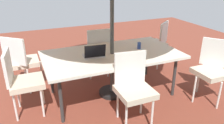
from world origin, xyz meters
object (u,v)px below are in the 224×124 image
(chair_southeast, at_px, (22,60))
(cup, at_px, (139,45))
(chair_north, at_px, (134,86))
(chair_southwest, at_px, (156,42))
(chair_east, at_px, (22,79))
(laptop, at_px, (94,54))
(chair_south, at_px, (97,49))
(chair_northwest, at_px, (212,68))
(dining_table, at_px, (112,56))

(chair_southeast, height_order, cup, chair_southeast)
(cup, bearing_deg, chair_north, 57.11)
(chair_north, bearing_deg, chair_southwest, 55.29)
(chair_east, relative_size, laptop, 2.87)
(chair_south, height_order, chair_southwest, same)
(chair_northwest, distance_m, cup, 1.20)
(chair_east, height_order, laptop, chair_east)
(chair_southeast, relative_size, laptop, 2.87)
(chair_south, height_order, chair_east, same)
(cup, bearing_deg, chair_southeast, -21.57)
(chair_north, bearing_deg, chair_southeast, 137.52)
(chair_east, relative_size, cup, 8.72)
(chair_southwest, height_order, cup, chair_southwest)
(chair_southeast, bearing_deg, laptop, -176.61)
(dining_table, xyz_separation_m, chair_southwest, (-1.34, -0.76, -0.14))
(chair_south, relative_size, chair_southwest, 1.00)
(dining_table, relative_size, chair_north, 2.20)
(chair_southwest, xyz_separation_m, chair_north, (1.36, 1.54, 0.00))
(dining_table, xyz_separation_m, laptop, (0.31, 0.03, 0.09))
(chair_east, bearing_deg, chair_northwest, -98.01)
(chair_north, bearing_deg, chair_northwest, 8.40)
(dining_table, bearing_deg, chair_northwest, 152.33)
(chair_northwest, bearing_deg, chair_south, -175.17)
(chair_northwest, xyz_separation_m, chair_south, (1.38, -1.51, 0.00))
(chair_northwest, xyz_separation_m, cup, (0.89, -0.77, 0.24))
(dining_table, relative_size, chair_southwest, 2.20)
(chair_south, bearing_deg, chair_southeast, 3.26)
(chair_southeast, xyz_separation_m, chair_north, (-1.33, 1.55, 0.00))
(dining_table, distance_m, chair_south, 0.79)
(chair_north, bearing_deg, cup, 63.89)
(chair_south, bearing_deg, cup, 127.20)
(chair_southeast, distance_m, chair_southwest, 2.69)
(chair_east, height_order, chair_southwest, same)
(chair_northwest, height_order, chair_south, same)
(chair_north, xyz_separation_m, laptop, (0.29, -0.74, 0.23))
(chair_southwest, bearing_deg, chair_south, -39.05)
(chair_northwest, distance_m, chair_east, 2.87)
(chair_south, xyz_separation_m, cup, (-0.49, 0.73, 0.24))
(chair_east, bearing_deg, cup, -82.07)
(chair_east, xyz_separation_m, chair_north, (-1.36, 0.78, 0.00))
(chair_south, relative_size, laptop, 2.87)
(chair_north, bearing_deg, laptop, 118.37)
(cup, bearing_deg, chair_southwest, -139.01)
(chair_east, relative_size, chair_north, 1.00)
(chair_south, xyz_separation_m, chair_east, (1.39, 0.77, 0.00))
(chair_south, xyz_separation_m, chair_north, (0.03, 1.55, 0.00))
(dining_table, bearing_deg, cup, -175.81)
(cup, bearing_deg, chair_northwest, 139.07)
(dining_table, height_order, chair_northwest, chair_northwest)
(dining_table, distance_m, chair_northwest, 1.59)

